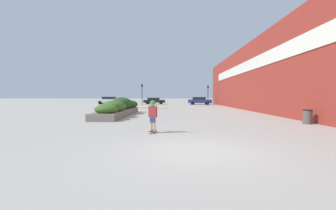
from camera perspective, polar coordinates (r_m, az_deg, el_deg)
The scene contains 12 objects.
ground_plane at distance 6.84m, azimuth 6.96°, elevation -11.53°, with size 300.00×300.00×0.00m, color #ADA89E.
building_wall_right at distance 26.85m, azimuth 20.47°, elevation 6.82°, with size 0.67×45.92×7.64m.
planter_box at distance 19.59m, azimuth -12.28°, elevation -0.75°, with size 2.06×9.50×1.52m.
skateboard at distance 10.02m, azimuth -3.87°, elevation -6.72°, with size 0.35×0.62×0.09m.
skateboarder at distance 9.93m, azimuth -3.88°, elevation -1.90°, with size 1.24×0.44×1.36m.
trash_bin at distance 15.50m, azimuth 31.92°, elevation -2.55°, with size 0.52×0.52×0.84m.
car_leftmost at distance 43.89m, azimuth 7.99°, elevation 1.12°, with size 4.47×2.02×1.46m.
car_center_left at distance 46.19m, azimuth -3.51°, elevation 1.11°, with size 4.38×1.97×1.32m.
car_center_right at distance 48.51m, azimuth 20.15°, elevation 1.13°, with size 4.37×1.94×1.48m.
car_rightmost at distance 47.18m, azimuth -14.89°, elevation 1.18°, with size 4.52×2.03×1.51m.
traffic_light_left at distance 38.36m, azimuth -6.62°, elevation 3.54°, with size 0.28×0.30×3.69m.
traffic_light_right at distance 38.83m, azimuth 10.12°, elevation 3.27°, with size 0.28×0.30×3.42m.
Camera 1 is at (-0.65, -6.61, 1.63)m, focal length 24.00 mm.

